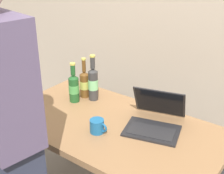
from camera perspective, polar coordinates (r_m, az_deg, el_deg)
The scene contains 8 objects.
desk at distance 1.93m, azimuth -0.31°, elevation -9.86°, with size 1.37×0.75×0.77m.
laptop at distance 1.84m, azimuth 8.12°, elevation -5.90°, with size 0.39×0.41×0.22m.
beer_bottle_dark at distance 2.11m, azimuth -3.57°, elevation 0.82°, with size 0.07×0.07×0.33m.
beer_bottle_amber at distance 2.16m, azimuth -5.19°, elevation 0.74°, with size 0.07×0.07×0.29m.
beer_bottle_brown at distance 2.10m, azimuth -7.20°, elevation 0.00°, with size 0.07×0.07×0.28m.
person_figure at distance 1.51m, azimuth -19.24°, elevation -11.08°, with size 0.42×0.32×1.76m.
coffee_mug at distance 1.77m, azimuth -2.78°, elevation -7.36°, with size 0.11×0.08×0.08m.
back_wall at distance 2.33m, azimuth 11.83°, elevation 13.09°, with size 6.00×0.10×2.60m, color tan.
Camera 1 is at (0.95, -1.27, 1.75)m, focal length 48.54 mm.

